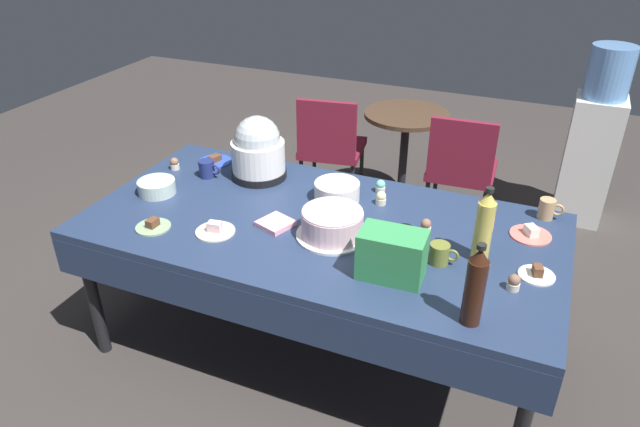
{
  "coord_description": "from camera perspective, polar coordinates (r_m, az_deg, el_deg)",
  "views": [
    {
      "loc": [
        0.9,
        -2.13,
        2.12
      ],
      "look_at": [
        0.0,
        0.0,
        0.8
      ],
      "focal_mm": 32.43,
      "sensor_mm": 36.0,
      "label": 1
    }
  ],
  "objects": [
    {
      "name": "soda_bottle_ginger_ale",
      "position": [
        2.44,
        15.86,
        -1.29
      ],
      "size": [
        0.07,
        0.07,
        0.34
      ],
      "color": "gold",
      "rests_on": "potluck_table"
    },
    {
      "name": "dessert_plate_white",
      "position": [
        2.48,
        20.61,
        -5.6
      ],
      "size": [
        0.15,
        0.15,
        0.05
      ],
      "color": "white",
      "rests_on": "potluck_table"
    },
    {
      "name": "maroon_chair_left",
      "position": [
        4.19,
        1.03,
        6.9
      ],
      "size": [
        0.5,
        0.5,
        0.85
      ],
      "color": "maroon",
      "rests_on": "ground"
    },
    {
      "name": "soda_bottle_cola",
      "position": [
        2.09,
        15.04,
        -7.02
      ],
      "size": [
        0.07,
        0.07,
        0.33
      ],
      "color": "#33190F",
      "rests_on": "potluck_table"
    },
    {
      "name": "potluck_table",
      "position": [
        2.72,
        -0.0,
        -2.05
      ],
      "size": [
        2.2,
        1.1,
        0.75
      ],
      "color": "navy",
      "rests_on": "ground"
    },
    {
      "name": "cupcake_lemon",
      "position": [
        2.64,
        10.39,
        -1.22
      ],
      "size": [
        0.05,
        0.05,
        0.07
      ],
      "color": "beige",
      "rests_on": "potluck_table"
    },
    {
      "name": "cupcake_rose",
      "position": [
        2.37,
        18.58,
        -6.47
      ],
      "size": [
        0.05,
        0.05,
        0.07
      ],
      "color": "beige",
      "rests_on": "potluck_table"
    },
    {
      "name": "dessert_plate_coral",
      "position": [
        2.75,
        20.08,
        -1.88
      ],
      "size": [
        0.18,
        0.18,
        0.05
      ],
      "color": "#E07266",
      "rests_on": "potluck_table"
    },
    {
      "name": "cupcake_vanilla",
      "position": [
        2.84,
        6.05,
        1.51
      ],
      "size": [
        0.05,
        0.05,
        0.07
      ],
      "color": "beige",
      "rests_on": "potluck_table"
    },
    {
      "name": "paper_napkin_stack",
      "position": [
        2.67,
        -4.41,
        -0.98
      ],
      "size": [
        0.18,
        0.18,
        0.02
      ],
      "primitive_type": "cube",
      "rotation": [
        0.0,
        0.0,
        -0.35
      ],
      "color": "pink",
      "rests_on": "potluck_table"
    },
    {
      "name": "dessert_plate_cobalt",
      "position": [
        3.33,
        -10.32,
        5.15
      ],
      "size": [
        0.19,
        0.19,
        0.04
      ],
      "color": "#2D4CB2",
      "rests_on": "potluck_table"
    },
    {
      "name": "ground",
      "position": [
        3.14,
        -0.0,
        -12.8
      ],
      "size": [
        9.0,
        9.0,
        0.0
      ],
      "primitive_type": "plane",
      "color": "#383330"
    },
    {
      "name": "slow_cooker",
      "position": [
        3.07,
        -6.14,
        6.23
      ],
      "size": [
        0.29,
        0.29,
        0.34
      ],
      "color": "black",
      "rests_on": "potluck_table"
    },
    {
      "name": "cupcake_berry",
      "position": [
        3.29,
        -14.17,
        4.78
      ],
      "size": [
        0.05,
        0.05,
        0.07
      ],
      "color": "beige",
      "rests_on": "potluck_table"
    },
    {
      "name": "dessert_plate_sage",
      "position": [
        2.75,
        -16.15,
        -1.17
      ],
      "size": [
        0.16,
        0.16,
        0.05
      ],
      "color": "#8CA87F",
      "rests_on": "potluck_table"
    },
    {
      "name": "cupcake_mint",
      "position": [
        2.96,
        5.99,
        2.68
      ],
      "size": [
        0.05,
        0.05,
        0.07
      ],
      "color": "beige",
      "rests_on": "potluck_table"
    },
    {
      "name": "coffee_mug_tan",
      "position": [
        2.9,
        21.51,
        0.43
      ],
      "size": [
        0.12,
        0.07,
        0.1
      ],
      "color": "tan",
      "rests_on": "potluck_table"
    },
    {
      "name": "soda_carton",
      "position": [
        2.3,
        7.11,
        -4.07
      ],
      "size": [
        0.27,
        0.17,
        0.2
      ],
      "primitive_type": "cube",
      "rotation": [
        0.0,
        0.0,
        0.04
      ],
      "color": "#338C4C",
      "rests_on": "potluck_table"
    },
    {
      "name": "ceramic_snack_bowl",
      "position": [
        2.86,
        1.69,
        2.21
      ],
      "size": [
        0.23,
        0.23,
        0.09
      ],
      "primitive_type": "cylinder",
      "color": "silver",
      "rests_on": "potluck_table"
    },
    {
      "name": "round_cafe_table",
      "position": [
        4.25,
        8.34,
        7.0
      ],
      "size": [
        0.6,
        0.6,
        0.72
      ],
      "color": "#473323",
      "rests_on": "ground"
    },
    {
      "name": "glass_salad_bowl",
      "position": [
        3.04,
        -15.81,
        2.54
      ],
      "size": [
        0.19,
        0.19,
        0.07
      ],
      "primitive_type": "cylinder",
      "color": "#B2C6BC",
      "rests_on": "potluck_table"
    },
    {
      "name": "water_cooler",
      "position": [
        4.39,
        25.27,
        6.41
      ],
      "size": [
        0.32,
        0.32,
        1.24
      ],
      "color": "silver",
      "rests_on": "ground"
    },
    {
      "name": "coffee_mug_black",
      "position": [
        2.53,
        8.4,
        -2.24
      ],
      "size": [
        0.11,
        0.07,
        0.09
      ],
      "color": "black",
      "rests_on": "potluck_table"
    },
    {
      "name": "dessert_plate_cream",
      "position": [
        2.65,
        -10.3,
        -1.6
      ],
      "size": [
        0.18,
        0.18,
        0.05
      ],
      "color": "beige",
      "rests_on": "potluck_table"
    },
    {
      "name": "coffee_mug_olive",
      "position": [
        2.44,
        11.76,
        -3.9
      ],
      "size": [
        0.12,
        0.08,
        0.09
      ],
      "color": "olive",
      "rests_on": "potluck_table"
    },
    {
      "name": "coffee_mug_navy",
      "position": [
        3.15,
        -11.07,
        4.35
      ],
      "size": [
        0.12,
        0.08,
        0.09
      ],
      "color": "navy",
      "rests_on": "potluck_table"
    },
    {
      "name": "maroon_chair_right",
      "position": [
        3.97,
        13.77,
        4.64
      ],
      "size": [
        0.46,
        0.46,
        0.85
      ],
      "color": "maroon",
      "rests_on": "ground"
    },
    {
      "name": "frosted_layer_cake",
      "position": [
        2.55,
        1.22,
        -1.06
      ],
      "size": [
        0.32,
        0.32,
        0.13
      ],
      "color": "silver",
      "rests_on": "potluck_table"
    }
  ]
}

